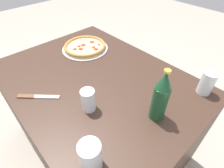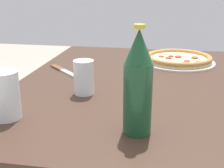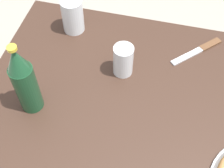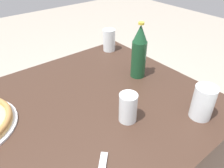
{
  "view_description": "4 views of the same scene",
  "coord_description": "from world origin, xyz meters",
  "px_view_note": "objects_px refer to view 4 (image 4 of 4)",
  "views": [
    {
      "loc": [
        0.66,
        -0.47,
        1.38
      ],
      "look_at": [
        0.16,
        -0.02,
        0.78
      ],
      "focal_mm": 28.0,
      "sensor_mm": 36.0,
      "label": 1
    },
    {
      "loc": [
        1.13,
        0.1,
        1.08
      ],
      "look_at": [
        0.15,
        -0.07,
        0.75
      ],
      "focal_mm": 50.0,
      "sensor_mm": 36.0,
      "label": 2
    },
    {
      "loc": [
        0.04,
        0.5,
        1.57
      ],
      "look_at": [
        0.17,
        -0.05,
        0.79
      ],
      "focal_mm": 50.0,
      "sensor_mm": 36.0,
      "label": 3
    },
    {
      "loc": [
        -0.27,
        -0.61,
        1.29
      ],
      "look_at": [
        0.22,
        -0.01,
        0.77
      ],
      "focal_mm": 35.0,
      "sensor_mm": 36.0,
      "label": 4
    }
  ],
  "objects_px": {
    "glass_water": "(128,109)",
    "glass_orange_juice": "(109,40)",
    "glass_red_wine": "(203,104)",
    "beer_bottle": "(139,52)"
  },
  "relations": [
    {
      "from": "glass_orange_juice",
      "to": "beer_bottle",
      "type": "relative_size",
      "value": 0.48
    },
    {
      "from": "glass_water",
      "to": "glass_orange_juice",
      "type": "bearing_deg",
      "value": 58.32
    },
    {
      "from": "glass_water",
      "to": "glass_orange_juice",
      "type": "xyz_separation_m",
      "value": [
        0.33,
        0.53,
        0.01
      ]
    },
    {
      "from": "beer_bottle",
      "to": "glass_orange_juice",
      "type": "bearing_deg",
      "value": 77.16
    },
    {
      "from": "glass_water",
      "to": "glass_red_wine",
      "type": "height_order",
      "value": "glass_red_wine"
    },
    {
      "from": "glass_red_wine",
      "to": "glass_orange_juice",
      "type": "relative_size",
      "value": 1.04
    },
    {
      "from": "glass_orange_juice",
      "to": "glass_water",
      "type": "bearing_deg",
      "value": -121.68
    },
    {
      "from": "glass_red_wine",
      "to": "beer_bottle",
      "type": "distance_m",
      "value": 0.37
    },
    {
      "from": "glass_red_wine",
      "to": "glass_orange_juice",
      "type": "bearing_deg",
      "value": 82.12
    },
    {
      "from": "glass_water",
      "to": "beer_bottle",
      "type": "height_order",
      "value": "beer_bottle"
    }
  ]
}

